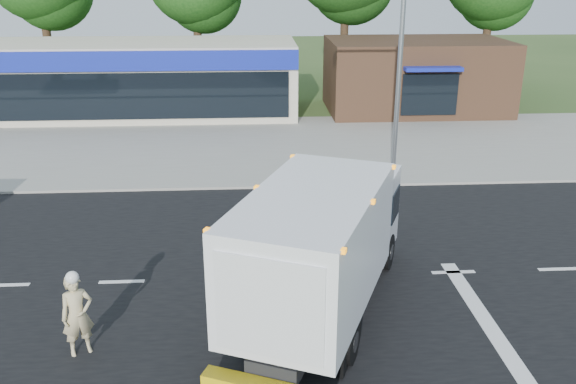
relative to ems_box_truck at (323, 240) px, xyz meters
name	(u,v)px	position (x,y,z in m)	size (l,w,h in m)	color
ground	(345,276)	(0.86, 1.91, -1.99)	(120.00, 120.00, 0.00)	#385123
road_asphalt	(345,276)	(0.86, 1.91, -1.98)	(60.00, 14.00, 0.02)	black
sidewalk	(315,176)	(0.86, 10.11, -1.93)	(60.00, 2.40, 0.12)	gray
parking_apron	(303,139)	(0.86, 15.91, -1.98)	(60.00, 9.00, 0.02)	gray
lane_markings	(406,299)	(2.21, 0.56, -1.97)	(55.20, 7.00, 0.01)	silver
ems_box_truck	(323,240)	(0.00, 0.00, 0.00)	(5.21, 8.10, 3.45)	black
emergency_worker	(77,314)	(-5.38, -1.22, -1.02)	(0.81, 0.71, 1.97)	#C9B686
retail_strip_mall	(134,78)	(-8.14, 21.84, 0.02)	(18.00, 6.20, 4.00)	beige
brown_storefront	(416,75)	(7.86, 21.89, 0.01)	(10.00, 6.70, 4.00)	#382316
traffic_signal_pole	(383,54)	(3.21, 9.51, 2.93)	(3.51, 0.25, 8.00)	gray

